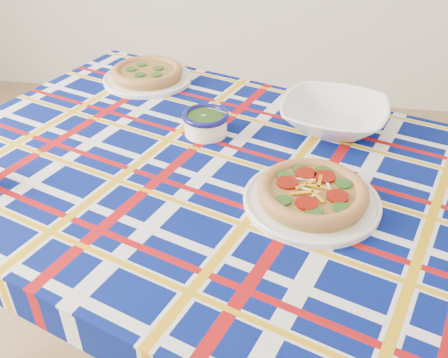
% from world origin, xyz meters
% --- Properties ---
extents(floor, '(4.00, 4.00, 0.00)m').
position_xyz_m(floor, '(0.00, 0.00, 0.00)').
color(floor, '#8E6B49').
rests_on(floor, ground).
extents(dining_table, '(1.95, 1.57, 0.79)m').
position_xyz_m(dining_table, '(0.15, -0.11, 0.72)').
color(dining_table, brown).
rests_on(dining_table, floor).
extents(tablecloth, '(1.99, 1.61, 0.11)m').
position_xyz_m(tablecloth, '(0.15, -0.11, 0.74)').
color(tablecloth, '#05125F').
rests_on(tablecloth, dining_table).
extents(main_focaccia_plate, '(0.44, 0.44, 0.06)m').
position_xyz_m(main_focaccia_plate, '(0.32, -0.20, 0.83)').
color(main_focaccia_plate, olive).
rests_on(main_focaccia_plate, tablecloth).
extents(pesto_bowl, '(0.18, 0.18, 0.08)m').
position_xyz_m(pesto_bowl, '(0.01, 0.08, 0.84)').
color(pesto_bowl, '#17340E').
rests_on(pesto_bowl, tablecloth).
extents(serving_bowl, '(0.36, 0.36, 0.07)m').
position_xyz_m(serving_bowl, '(0.37, 0.18, 0.83)').
color(serving_bowl, white).
rests_on(serving_bowl, tablecloth).
extents(second_focaccia_plate, '(0.38, 0.38, 0.06)m').
position_xyz_m(second_focaccia_plate, '(-0.25, 0.42, 0.83)').
color(second_focaccia_plate, olive).
rests_on(second_focaccia_plate, tablecloth).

